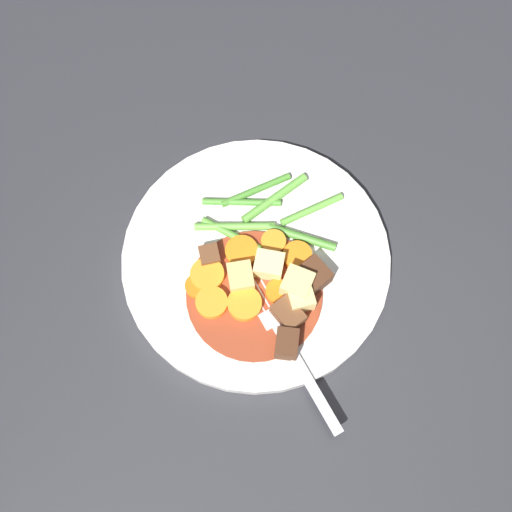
# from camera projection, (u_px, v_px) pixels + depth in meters

# --- Properties ---
(ground_plane) EXTENTS (3.00, 3.00, 0.00)m
(ground_plane) POSITION_uv_depth(u_px,v_px,m) (256.00, 261.00, 0.63)
(ground_plane) COLOR #2D2D33
(dinner_plate) EXTENTS (0.27, 0.27, 0.02)m
(dinner_plate) POSITION_uv_depth(u_px,v_px,m) (256.00, 259.00, 0.62)
(dinner_plate) COLOR white
(dinner_plate) RESTS_ON ground_plane
(stew_sauce) EXTENTS (0.14, 0.14, 0.00)m
(stew_sauce) POSITION_uv_depth(u_px,v_px,m) (254.00, 294.00, 0.59)
(stew_sauce) COLOR #93381E
(stew_sauce) RESTS_ON dinner_plate
(carrot_slice_0) EXTENTS (0.04, 0.04, 0.01)m
(carrot_slice_0) POSITION_uv_depth(u_px,v_px,m) (242.00, 304.00, 0.59)
(carrot_slice_0) COLOR orange
(carrot_slice_0) RESTS_ON dinner_plate
(carrot_slice_1) EXTENTS (0.05, 0.05, 0.01)m
(carrot_slice_1) POSITION_uv_depth(u_px,v_px,m) (242.00, 252.00, 0.61)
(carrot_slice_1) COLOR orange
(carrot_slice_1) RESTS_ON dinner_plate
(carrot_slice_2) EXTENTS (0.04, 0.04, 0.01)m
(carrot_slice_2) POSITION_uv_depth(u_px,v_px,m) (212.00, 303.00, 0.59)
(carrot_slice_2) COLOR orange
(carrot_slice_2) RESTS_ON dinner_plate
(carrot_slice_3) EXTENTS (0.04, 0.04, 0.01)m
(carrot_slice_3) POSITION_uv_depth(u_px,v_px,m) (207.00, 275.00, 0.60)
(carrot_slice_3) COLOR orange
(carrot_slice_3) RESTS_ON dinner_plate
(carrot_slice_4) EXTENTS (0.04, 0.04, 0.01)m
(carrot_slice_4) POSITION_uv_depth(u_px,v_px,m) (297.00, 256.00, 0.60)
(carrot_slice_4) COLOR orange
(carrot_slice_4) RESTS_ON dinner_plate
(carrot_slice_5) EXTENTS (0.03, 0.03, 0.01)m
(carrot_slice_5) POSITION_uv_depth(u_px,v_px,m) (273.00, 243.00, 0.61)
(carrot_slice_5) COLOR orange
(carrot_slice_5) RESTS_ON dinner_plate
(carrot_slice_6) EXTENTS (0.03, 0.03, 0.01)m
(carrot_slice_6) POSITION_uv_depth(u_px,v_px,m) (278.00, 292.00, 0.59)
(carrot_slice_6) COLOR orange
(carrot_slice_6) RESTS_ON dinner_plate
(carrot_slice_7) EXTENTS (0.03, 0.03, 0.01)m
(carrot_slice_7) POSITION_uv_depth(u_px,v_px,m) (198.00, 287.00, 0.59)
(carrot_slice_7) COLOR orange
(carrot_slice_7) RESTS_ON dinner_plate
(potato_chunk_0) EXTENTS (0.03, 0.03, 0.03)m
(potato_chunk_0) POSITION_uv_depth(u_px,v_px,m) (297.00, 285.00, 0.58)
(potato_chunk_0) COLOR #E5CC7A
(potato_chunk_0) RESTS_ON dinner_plate
(potato_chunk_1) EXTENTS (0.03, 0.03, 0.03)m
(potato_chunk_1) POSITION_uv_depth(u_px,v_px,m) (301.00, 299.00, 0.58)
(potato_chunk_1) COLOR #E5CC7A
(potato_chunk_1) RESTS_ON dinner_plate
(potato_chunk_2) EXTENTS (0.03, 0.03, 0.02)m
(potato_chunk_2) POSITION_uv_depth(u_px,v_px,m) (241.00, 278.00, 0.59)
(potato_chunk_2) COLOR #DBBC6B
(potato_chunk_2) RESTS_ON dinner_plate
(potato_chunk_3) EXTENTS (0.02, 0.03, 0.02)m
(potato_chunk_3) POSITION_uv_depth(u_px,v_px,m) (269.00, 266.00, 0.60)
(potato_chunk_3) COLOR #EAD68C
(potato_chunk_3) RESTS_ON dinner_plate
(meat_chunk_0) EXTENTS (0.03, 0.03, 0.02)m
(meat_chunk_0) POSITION_uv_depth(u_px,v_px,m) (210.00, 256.00, 0.60)
(meat_chunk_0) COLOR brown
(meat_chunk_0) RESTS_ON dinner_plate
(meat_chunk_1) EXTENTS (0.04, 0.04, 0.02)m
(meat_chunk_1) POSITION_uv_depth(u_px,v_px,m) (288.00, 314.00, 0.58)
(meat_chunk_1) COLOR brown
(meat_chunk_1) RESTS_ON dinner_plate
(meat_chunk_2) EXTENTS (0.04, 0.04, 0.02)m
(meat_chunk_2) POSITION_uv_depth(u_px,v_px,m) (312.00, 277.00, 0.59)
(meat_chunk_2) COLOR #4C2B19
(meat_chunk_2) RESTS_ON dinner_plate
(meat_chunk_3) EXTENTS (0.03, 0.02, 0.02)m
(meat_chunk_3) POSITION_uv_depth(u_px,v_px,m) (287.00, 344.00, 0.57)
(meat_chunk_3) COLOR #4C2B19
(meat_chunk_3) RESTS_ON dinner_plate
(green_bean_0) EXTENTS (0.03, 0.08, 0.01)m
(green_bean_0) POSITION_uv_depth(u_px,v_px,m) (235.00, 226.00, 0.62)
(green_bean_0) COLOR #66AD42
(green_bean_0) RESTS_ON dinner_plate
(green_bean_1) EXTENTS (0.02, 0.08, 0.01)m
(green_bean_1) POSITION_uv_depth(u_px,v_px,m) (242.00, 202.00, 0.63)
(green_bean_1) COLOR #4C8E33
(green_bean_1) RESTS_ON dinner_plate
(green_bean_2) EXTENTS (0.07, 0.06, 0.01)m
(green_bean_2) POSITION_uv_depth(u_px,v_px,m) (275.00, 198.00, 0.63)
(green_bean_2) COLOR #66AD42
(green_bean_2) RESTS_ON dinner_plate
(green_bean_3) EXTENTS (0.05, 0.07, 0.01)m
(green_bean_3) POSITION_uv_depth(u_px,v_px,m) (256.00, 190.00, 0.63)
(green_bean_3) COLOR #4C8E33
(green_bean_3) RESTS_ON dinner_plate
(green_bean_4) EXTENTS (0.05, 0.06, 0.01)m
(green_bean_4) POSITION_uv_depth(u_px,v_px,m) (312.00, 209.00, 0.63)
(green_bean_4) COLOR #66AD42
(green_bean_4) RESTS_ON dinner_plate
(green_bean_5) EXTENTS (0.03, 0.08, 0.01)m
(green_bean_5) POSITION_uv_depth(u_px,v_px,m) (236.00, 237.00, 0.61)
(green_bean_5) COLOR #599E38
(green_bean_5) RESTS_ON dinner_plate
(green_bean_6) EXTENTS (0.02, 0.07, 0.01)m
(green_bean_6) POSITION_uv_depth(u_px,v_px,m) (302.00, 237.00, 0.61)
(green_bean_6) COLOR #4C8E33
(green_bean_6) RESTS_ON dinner_plate
(fork) EXTENTS (0.14, 0.13, 0.00)m
(fork) POSITION_uv_depth(u_px,v_px,m) (288.00, 345.00, 0.58)
(fork) COLOR silver
(fork) RESTS_ON dinner_plate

